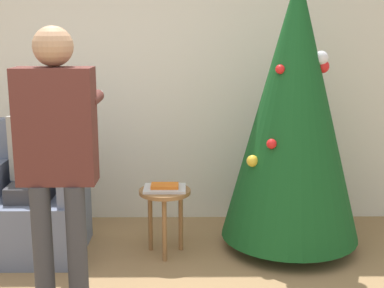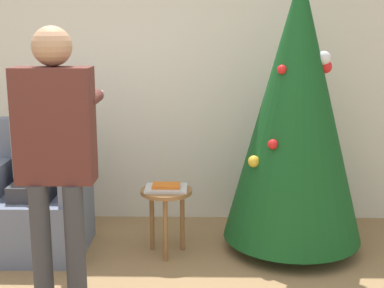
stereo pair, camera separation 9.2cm
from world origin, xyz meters
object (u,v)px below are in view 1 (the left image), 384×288
at_px(christmas_tree, 294,108).
at_px(armchair, 37,207).
at_px(person_seated, 33,165).
at_px(person_standing, 57,147).
at_px(side_stool, 165,201).

distance_m(christmas_tree, armchair, 2.16).
relative_size(armchair, person_seated, 0.80).
xyz_separation_m(person_standing, side_stool, (0.59, 0.92, -0.63)).
bearing_deg(armchair, person_seated, -90.00).
distance_m(christmas_tree, person_standing, 1.90).
bearing_deg(christmas_tree, person_standing, -146.61).
distance_m(armchair, person_seated, 0.36).
xyz_separation_m(christmas_tree, person_seated, (-2.02, -0.08, -0.42)).
xyz_separation_m(person_seated, person_standing, (0.43, -0.96, 0.35)).
relative_size(christmas_tree, side_stool, 4.15).
height_order(christmas_tree, armchair, christmas_tree).
height_order(armchair, person_seated, person_seated).
distance_m(person_seated, side_stool, 1.06).
relative_size(christmas_tree, armchair, 2.12).
relative_size(christmas_tree, person_seated, 1.69).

